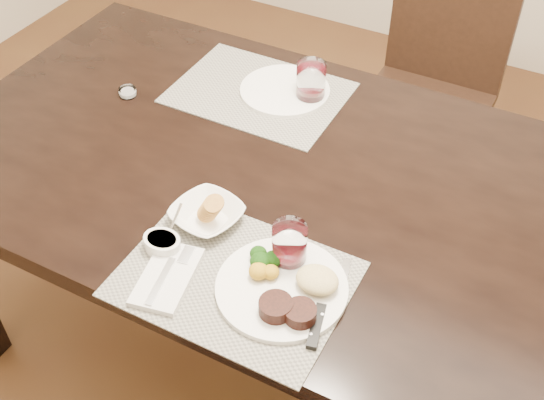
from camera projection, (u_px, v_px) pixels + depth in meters
The scene contains 14 objects.
ground_plane at pixel (313, 365), 2.11m from camera, with size 4.50×4.50×0.00m, color #432415.
dining_table at pixel (324, 212), 1.65m from camera, with size 2.00×1.00×0.75m.
chair_far at pixel (434, 80), 2.36m from camera, with size 0.42×0.42×0.90m.
placemat_near at pixel (235, 279), 1.39m from camera, with size 0.46×0.34×0.00m, color gray.
placemat_far at pixel (259, 93), 1.87m from camera, with size 0.46×0.34×0.00m, color gray.
dinner_plate at pixel (287, 288), 1.35m from camera, with size 0.27×0.27×0.05m.
napkin_fork at pixel (167, 276), 1.38m from camera, with size 0.13×0.19×0.02m.
steak_knife at pixel (323, 316), 1.31m from camera, with size 0.05×0.24×0.01m.
cracker_bowl at pixel (207, 214), 1.50m from camera, with size 0.18×0.18×0.07m.
sauce_ramekin at pixel (162, 243), 1.44m from camera, with size 0.08×0.12×0.07m.
wine_glass_near at pixel (289, 247), 1.39m from camera, with size 0.07×0.07×0.10m.
far_plate at pixel (285, 90), 1.87m from camera, with size 0.25×0.25×0.01m, color silver.
wine_glass_far at pixel (311, 83), 1.82m from camera, with size 0.08×0.08×0.11m.
salt_cellar at pixel (128, 92), 1.86m from camera, with size 0.05×0.05×0.02m.
Camera 1 is at (0.44, -1.10, 1.83)m, focal length 45.00 mm.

